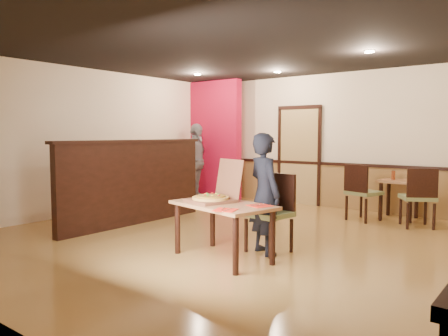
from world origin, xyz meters
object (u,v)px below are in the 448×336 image
(main_table, at_px, (223,212))
(side_chair_left, at_px, (361,190))
(diner, at_px, (265,194))
(side_table, at_px, (399,189))
(pizza_box, at_px, (214,196))
(diner_chair, at_px, (273,209))
(passerby, at_px, (196,162))
(side_chair_right, at_px, (419,195))
(condiment, at_px, (393,175))

(main_table, relative_size, side_chair_left, 1.41)
(diner, bearing_deg, side_table, -74.66)
(pizza_box, bearing_deg, diner_chair, 69.80)
(main_table, bearing_deg, diner, 75.43)
(passerby, bearing_deg, side_chair_left, -109.53)
(side_chair_right, height_order, condiment, side_chair_right)
(passerby, relative_size, condiment, 10.87)
(diner, bearing_deg, passerby, -11.19)
(side_chair_left, bearing_deg, side_chair_right, -162.69)
(side_chair_left, xyz_separation_m, side_table, (0.47, 0.62, -0.02))
(diner, height_order, pizza_box, diner)
(passerby, bearing_deg, side_table, -101.41)
(main_table, height_order, side_chair_right, side_chair_right)
(condiment, bearing_deg, diner, -99.58)
(side_table, relative_size, condiment, 4.32)
(passerby, bearing_deg, side_chair_right, -109.15)
(main_table, xyz_separation_m, pizza_box, (-0.17, 0.04, 0.17))
(side_chair_left, relative_size, passerby, 0.57)
(diner_chair, distance_m, condiment, 3.35)
(side_chair_right, xyz_separation_m, pizza_box, (-1.62, -3.33, 0.22))
(diner_chair, height_order, side_chair_right, diner_chair)
(passerby, distance_m, pizza_box, 4.77)
(side_chair_left, xyz_separation_m, side_chair_right, (0.96, 0.01, -0.01))
(side_table, height_order, pizza_box, pizza_box)
(side_chair_right, bearing_deg, side_table, -82.59)
(main_table, xyz_separation_m, passerby, (-3.49, 3.46, 0.31))
(side_chair_left, height_order, side_table, side_chair_left)
(side_chair_right, relative_size, pizza_box, 1.42)
(side_table, bearing_deg, main_table, -103.58)
(side_chair_left, relative_size, condiment, 6.16)
(side_chair_right, bearing_deg, pizza_box, 32.90)
(diner_chair, bearing_deg, condiment, 89.16)
(side_chair_right, distance_m, pizza_box, 3.71)
(diner_chair, xyz_separation_m, diner, (-0.03, -0.15, 0.22))
(passerby, relative_size, pizza_box, 2.54)
(diner_chair, bearing_deg, side_chair_right, 75.44)
(side_chair_left, relative_size, pizza_box, 1.44)
(side_table, height_order, condiment, condiment)
(diner_chair, distance_m, side_chair_left, 2.68)
(diner, xyz_separation_m, pizza_box, (-0.44, -0.49, -0.02))
(pizza_box, bearing_deg, side_table, 89.83)
(diner_chair, bearing_deg, passerby, 152.50)
(diner, height_order, passerby, passerby)
(main_table, bearing_deg, diner_chair, 78.79)
(diner_chair, bearing_deg, main_table, -104.76)
(diner_chair, bearing_deg, pizza_box, -117.38)
(main_table, height_order, condiment, condiment)
(side_chair_left, height_order, side_chair_right, side_chair_left)
(diner_chair, xyz_separation_m, pizza_box, (-0.47, -0.64, 0.20))
(main_table, bearing_deg, condiment, 90.18)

